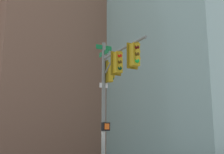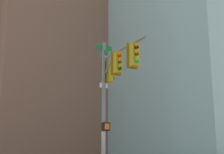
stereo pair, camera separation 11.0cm
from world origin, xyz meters
name	(u,v)px [view 2 (the right image)]	position (x,y,z in m)	size (l,w,h in m)	color
signal_pole_assembly	(114,80)	(0.48, 1.08, 4.94)	(1.91, 4.13, 7.07)	slate
building_brick_nearside	(39,52)	(-18.35, -34.33, 17.83)	(26.58, 17.22, 35.65)	#845B47
building_brick_midblock	(34,64)	(-15.54, -31.20, 14.41)	(18.71, 16.11, 28.82)	#845B47
building_brick_farside	(157,23)	(-37.83, -22.38, 25.79)	(16.86, 17.32, 51.57)	brown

